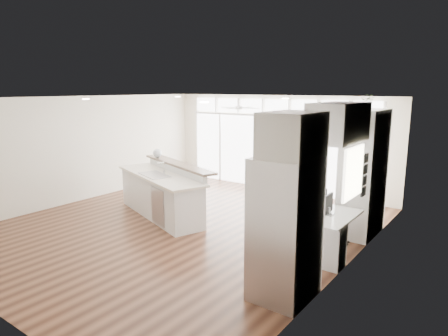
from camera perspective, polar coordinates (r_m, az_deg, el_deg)
The scene contains 23 objects.
floor at distance 8.69m, azimuth -5.76°, elevation -8.25°, with size 7.00×8.00×0.02m, color #3B1E12.
ceiling at distance 8.19m, azimuth -6.14°, elevation 9.91°, with size 7.00×8.00×0.02m, color white.
wall_back at distance 11.57m, azimuth 7.49°, elevation 3.58°, with size 7.00×0.04×2.70m, color silver.
wall_left at distance 10.97m, azimuth -19.64°, elevation 2.59°, with size 0.04×8.00×2.70m, color silver.
wall_right at distance 6.56m, azimuth 17.37°, elevation -2.82°, with size 0.04×8.00×2.70m, color silver.
glass_wall at distance 11.56m, azimuth 7.31°, elevation 2.08°, with size 5.80×0.06×2.08m, color white.
transom_row at distance 11.42m, azimuth 7.48°, elevation 8.68°, with size 5.90×0.06×0.40m, color white.
desk_window at distance 6.81m, azimuth 17.99°, elevation -0.63°, with size 0.04×0.85×0.85m, color white.
ceiling_fan at distance 10.71m, azimuth 2.12°, elevation 9.12°, with size 1.16×1.16×0.32m, color silver.
recessed_lights at distance 8.34m, azimuth -5.20°, elevation 9.82°, with size 3.40×3.00×0.02m, color white.
oven_cabinet at distance 8.36m, azimuth 19.26°, elevation -0.66°, with size 0.64×1.20×2.50m, color white.
desk_nook at distance 7.24m, azimuth 14.91°, elevation -9.40°, with size 0.72×1.30×0.76m, color white.
upper_cabinets at distance 6.79m, azimuth 16.07°, elevation 6.29°, with size 0.64×1.30×0.64m, color white.
refrigerator at distance 5.61m, azimuth 8.75°, elevation -8.56°, with size 0.76×0.90×2.00m, color #A7A6AB.
fridge_cabinet at distance 5.29m, azimuth 9.75°, elevation 4.69°, with size 0.64×0.90×0.60m, color white.
framed_photos at distance 7.42m, azimuth 19.44°, elevation -0.95°, with size 0.06×0.22×0.80m, color black.
kitchen_island at distance 9.25m, azimuth -9.14°, elevation -3.21°, with size 2.99×1.13×1.19m, color white.
rug at distance 8.51m, azimuth 7.81°, elevation -8.62°, with size 0.84×0.61×0.01m, color #3E2613.
office_chair at distance 7.67m, azimuth 15.29°, elevation -7.15°, with size 0.54×0.50×1.04m, color black.
fishbowl at distance 10.11m, azimuth -9.49°, elevation 2.10°, with size 0.22×0.22×0.22m, color silver.
monitor at distance 7.09m, azimuth 14.54°, elevation -5.02°, with size 0.07×0.44×0.37m, color black.
keyboard at distance 7.20m, azimuth 13.21°, elevation -6.17°, with size 0.11×0.29×0.01m, color silver.
potted_plant at distance 8.20m, azimuth 19.89°, elevation 8.69°, with size 0.26×0.29×0.22m, color #315122.
Camera 1 is at (5.52, -6.05, 2.90)m, focal length 32.00 mm.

